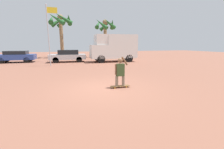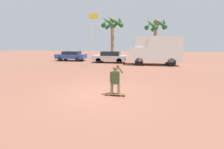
% 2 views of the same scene
% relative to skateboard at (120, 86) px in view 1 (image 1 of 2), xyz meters
% --- Properties ---
extents(ground_plane, '(80.00, 80.00, 0.00)m').
position_rel_skateboard_xyz_m(ground_plane, '(-0.75, 0.08, -0.07)').
color(ground_plane, '#935B47').
extents(skateboard, '(0.95, 0.26, 0.08)m').
position_rel_skateboard_xyz_m(skateboard, '(0.00, 0.00, 0.00)').
color(skateboard, brown).
rests_on(skateboard, ground_plane).
extents(person_skateboarder, '(0.65, 0.24, 1.42)m').
position_rel_skateboard_xyz_m(person_skateboarder, '(-0.00, -0.00, 0.77)').
color(person_skateboarder, gray).
rests_on(person_skateboarder, skateboard).
extents(camper_van, '(5.51, 2.20, 3.22)m').
position_rel_skateboard_xyz_m(camper_van, '(3.02, 11.01, 1.68)').
color(camper_van, black).
rests_on(camper_van, ground_plane).
extents(parked_car_silver, '(4.18, 1.90, 1.45)m').
position_rel_skateboard_xyz_m(parked_car_silver, '(-2.45, 12.18, 0.70)').
color(parked_car_silver, black).
rests_on(parked_car_silver, ground_plane).
extents(parked_car_blue, '(4.12, 1.83, 1.35)m').
position_rel_skateboard_xyz_m(parked_car_blue, '(-8.25, 13.31, 0.66)').
color(parked_car_blue, black).
rests_on(parked_car_blue, ground_plane).
extents(palm_tree_near_van, '(3.59, 3.65, 6.24)m').
position_rel_skateboard_xyz_m(palm_tree_near_van, '(3.72, 18.33, 4.75)').
color(palm_tree_near_van, '#8E704C').
rests_on(palm_tree_near_van, ground_plane).
extents(palm_tree_center_background, '(3.70, 4.08, 6.82)m').
position_rel_skateboard_xyz_m(palm_tree_center_background, '(-3.25, 19.01, 5.32)').
color(palm_tree_center_background, '#8E704C').
rests_on(palm_tree_center_background, ground_plane).
extents(flagpole, '(1.00, 0.12, 5.70)m').
position_rel_skateboard_xyz_m(flagpole, '(-3.98, 9.02, 3.21)').
color(flagpole, '#B7B7BC').
rests_on(flagpole, ground_plane).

